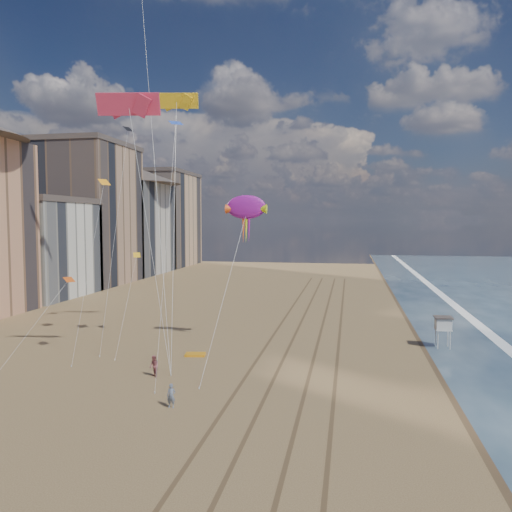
# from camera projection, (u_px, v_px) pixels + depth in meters

# --- Properties ---
(ground) EXTENTS (260.00, 260.00, 0.00)m
(ground) POSITION_uv_depth(u_px,v_px,m) (198.00, 486.00, 24.53)
(ground) COLOR brown
(ground) RESTS_ON ground
(wet_sand) EXTENTS (260.00, 260.00, 0.00)m
(wet_sand) POSITION_uv_depth(u_px,v_px,m) (448.00, 328.00, 60.23)
(wet_sand) COLOR #42301E
(wet_sand) RESTS_ON ground
(foam) EXTENTS (260.00, 260.00, 0.00)m
(foam) POSITION_uv_depth(u_px,v_px,m) (485.00, 330.00, 59.46)
(foam) COLOR white
(foam) RESTS_ON ground
(tracks) EXTENTS (7.68, 120.00, 0.01)m
(tracks) POSITION_uv_depth(u_px,v_px,m) (304.00, 342.00, 53.47)
(tracks) COLOR brown
(tracks) RESTS_ON ground
(buildings) EXTENTS (34.72, 131.35, 29.00)m
(buildings) POSITION_uv_depth(u_px,v_px,m) (72.00, 218.00, 96.30)
(buildings) COLOR #C6B284
(buildings) RESTS_ON ground
(lifeguard_stand) EXTENTS (1.78, 1.78, 3.22)m
(lifeguard_stand) POSITION_uv_depth(u_px,v_px,m) (443.00, 324.00, 50.94)
(lifeguard_stand) COLOR silver
(lifeguard_stand) RESTS_ON ground
(grounded_kite) EXTENTS (2.09, 1.51, 0.22)m
(grounded_kite) POSITION_uv_depth(u_px,v_px,m) (195.00, 355.00, 48.14)
(grounded_kite) COLOR orange
(grounded_kite) RESTS_ON ground
(show_kite) EXTENTS (4.25, 7.00, 18.74)m
(show_kite) POSITION_uv_depth(u_px,v_px,m) (246.00, 208.00, 50.16)
(show_kite) COLOR #931690
(show_kite) RESTS_ON ground
(kite_flyer_a) EXTENTS (0.62, 0.41, 1.69)m
(kite_flyer_a) POSITION_uv_depth(u_px,v_px,m) (171.00, 396.00, 34.71)
(kite_flyer_a) COLOR slate
(kite_flyer_a) RESTS_ON ground
(kite_flyer_b) EXTENTS (1.11, 1.11, 1.81)m
(kite_flyer_b) POSITION_uv_depth(u_px,v_px,m) (154.00, 366.00, 41.53)
(kite_flyer_b) COLOR #994E51
(kite_flyer_b) RESTS_ON ground
(parafoils) EXTENTS (9.88, 14.85, 21.07)m
(parafoils) POSITION_uv_depth(u_px,v_px,m) (147.00, 41.00, 48.44)
(parafoils) COLOR black
(parafoils) RESTS_ON ground
(small_kites) EXTENTS (12.26, 9.29, 16.02)m
(small_kites) POSITION_uv_depth(u_px,v_px,m) (128.00, 182.00, 49.71)
(small_kites) COLOR orange
(small_kites) RESTS_ON ground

